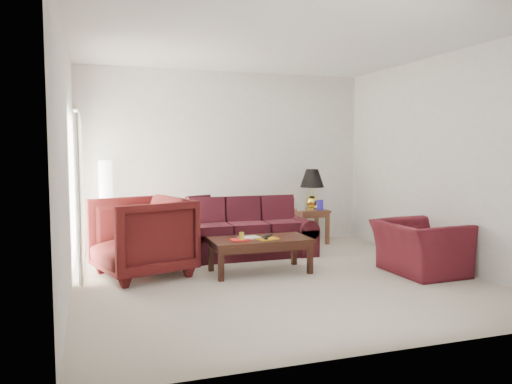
{
  "coord_description": "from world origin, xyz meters",
  "views": [
    {
      "loc": [
        -2.24,
        -5.94,
        1.66
      ],
      "look_at": [
        0.0,
        0.85,
        1.05
      ],
      "focal_mm": 35.0,
      "sensor_mm": 36.0,
      "label": 1
    }
  ],
  "objects_px": {
    "floor_lamp": "(106,207)",
    "armchair_right": "(420,248)",
    "sofa": "(246,229)",
    "coffee_table": "(260,255)",
    "armchair_left": "(142,237)",
    "end_table": "(310,226)"
  },
  "relations": [
    {
      "from": "floor_lamp",
      "to": "armchair_right",
      "type": "distance_m",
      "value": 4.73
    },
    {
      "from": "sofa",
      "to": "coffee_table",
      "type": "height_order",
      "value": "sofa"
    },
    {
      "from": "sofa",
      "to": "floor_lamp",
      "type": "bearing_deg",
      "value": 163.57
    },
    {
      "from": "armchair_right",
      "to": "armchair_left",
      "type": "bearing_deg",
      "value": 71.23
    },
    {
      "from": "end_table",
      "to": "floor_lamp",
      "type": "relative_size",
      "value": 0.39
    },
    {
      "from": "armchair_left",
      "to": "coffee_table",
      "type": "relative_size",
      "value": 0.85
    },
    {
      "from": "sofa",
      "to": "armchair_left",
      "type": "distance_m",
      "value": 1.81
    },
    {
      "from": "armchair_left",
      "to": "armchair_right",
      "type": "distance_m",
      "value": 3.7
    },
    {
      "from": "floor_lamp",
      "to": "coffee_table",
      "type": "bearing_deg",
      "value": -43.73
    },
    {
      "from": "floor_lamp",
      "to": "coffee_table",
      "type": "xyz_separation_m",
      "value": [
        1.93,
        -1.85,
        -0.52
      ]
    },
    {
      "from": "sofa",
      "to": "armchair_right",
      "type": "xyz_separation_m",
      "value": [
        1.89,
        -1.76,
        -0.08
      ]
    },
    {
      "from": "armchair_left",
      "to": "armchair_right",
      "type": "bearing_deg",
      "value": 55.85
    },
    {
      "from": "floor_lamp",
      "to": "armchair_left",
      "type": "height_order",
      "value": "floor_lamp"
    },
    {
      "from": "sofa",
      "to": "floor_lamp",
      "type": "distance_m",
      "value": 2.23
    },
    {
      "from": "armchair_right",
      "to": "coffee_table",
      "type": "xyz_separation_m",
      "value": [
        -2.02,
        0.72,
        -0.12
      ]
    },
    {
      "from": "end_table",
      "to": "armchair_right",
      "type": "xyz_separation_m",
      "value": [
        0.48,
        -2.47,
        0.05
      ]
    },
    {
      "from": "end_table",
      "to": "coffee_table",
      "type": "xyz_separation_m",
      "value": [
        -1.54,
        -1.75,
        -0.06
      ]
    },
    {
      "from": "sofa",
      "to": "end_table",
      "type": "bearing_deg",
      "value": 31.55
    },
    {
      "from": "end_table",
      "to": "armchair_right",
      "type": "relative_size",
      "value": 0.55
    },
    {
      "from": "sofa",
      "to": "coffee_table",
      "type": "relative_size",
      "value": 1.58
    },
    {
      "from": "coffee_table",
      "to": "end_table",
      "type": "bearing_deg",
      "value": 38.72
    },
    {
      "from": "coffee_table",
      "to": "armchair_left",
      "type": "bearing_deg",
      "value": 158.15
    }
  ]
}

